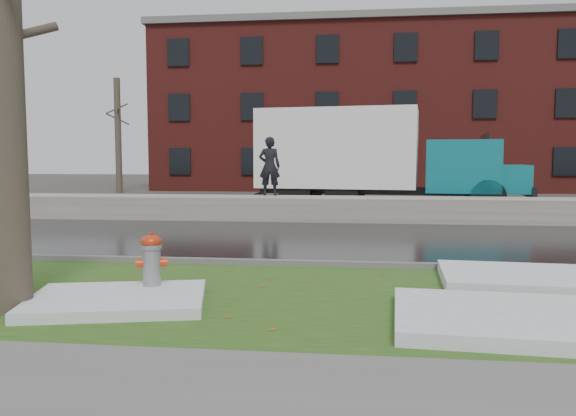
# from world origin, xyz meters

# --- Properties ---
(ground) EXTENTS (120.00, 120.00, 0.00)m
(ground) POSITION_xyz_m (0.00, 0.00, 0.00)
(ground) COLOR #47423D
(ground) RESTS_ON ground
(verge) EXTENTS (60.00, 4.50, 0.04)m
(verge) POSITION_xyz_m (0.00, -1.25, 0.02)
(verge) COLOR #254818
(verge) RESTS_ON ground
(road) EXTENTS (60.00, 7.00, 0.03)m
(road) POSITION_xyz_m (0.00, 4.50, 0.01)
(road) COLOR black
(road) RESTS_ON ground
(parking_lot) EXTENTS (60.00, 9.00, 0.03)m
(parking_lot) POSITION_xyz_m (0.00, 13.00, 0.01)
(parking_lot) COLOR slate
(parking_lot) RESTS_ON ground
(curb) EXTENTS (60.00, 0.15, 0.14)m
(curb) POSITION_xyz_m (0.00, 1.00, 0.07)
(curb) COLOR slate
(curb) RESTS_ON ground
(snowbank) EXTENTS (60.00, 1.60, 0.75)m
(snowbank) POSITION_xyz_m (0.00, 8.70, 0.38)
(snowbank) COLOR #A29F94
(snowbank) RESTS_ON ground
(brick_building) EXTENTS (26.00, 12.00, 10.00)m
(brick_building) POSITION_xyz_m (2.00, 30.00, 5.00)
(brick_building) COLOR maroon
(brick_building) RESTS_ON ground
(bg_tree_left) EXTENTS (1.40, 1.62, 6.50)m
(bg_tree_left) POSITION_xyz_m (-12.00, 22.00, 3.33)
(bg_tree_left) COLOR brown
(bg_tree_left) RESTS_ON ground
(bg_tree_center) EXTENTS (1.40, 1.62, 6.50)m
(bg_tree_center) POSITION_xyz_m (-6.00, 26.00, 3.33)
(bg_tree_center) COLOR brown
(bg_tree_center) RESTS_ON ground
(fire_hydrant) EXTENTS (0.44, 0.41, 0.89)m
(fire_hydrant) POSITION_xyz_m (-1.40, -1.38, 0.51)
(fire_hydrant) COLOR gray
(fire_hydrant) RESTS_ON verge
(tree) EXTENTS (1.16, 1.35, 6.47)m
(tree) POSITION_xyz_m (-2.88, -2.33, 3.30)
(tree) COLOR brown
(tree) RESTS_ON verge
(box_truck) EXTENTS (11.66, 3.84, 3.85)m
(box_truck) POSITION_xyz_m (1.97, 13.00, 2.03)
(box_truck) COLOR black
(box_truck) RESTS_ON ground
(worker) EXTENTS (0.72, 0.49, 1.91)m
(worker) POSITION_xyz_m (-1.35, 9.30, 1.70)
(worker) COLOR black
(worker) RESTS_ON snowbank
(snow_patch_near) EXTENTS (2.74, 2.18, 0.16)m
(snow_patch_near) POSITION_xyz_m (3.18, -2.30, 0.12)
(snow_patch_near) COLOR white
(snow_patch_near) RESTS_ON verge
(snow_patch_far) EXTENTS (2.51, 2.06, 0.14)m
(snow_patch_far) POSITION_xyz_m (-1.65, -1.96, 0.11)
(snow_patch_far) COLOR white
(snow_patch_far) RESTS_ON verge
(snow_patch_side) EXTENTS (2.93, 2.00, 0.18)m
(snow_patch_side) POSITION_xyz_m (4.15, -0.10, 0.13)
(snow_patch_side) COLOR white
(snow_patch_side) RESTS_ON verge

